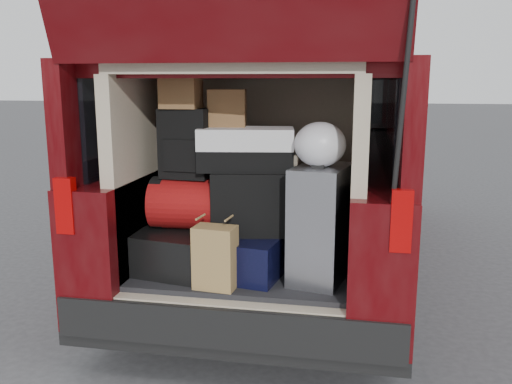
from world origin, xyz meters
TOP-DOWN VIEW (x-y plane):
  - ground at (0.00, 0.00)m, footprint 80.00×80.00m
  - minivan at (0.00, 1.86)m, footprint 1.90×5.35m
  - load_floor at (0.00, 0.28)m, footprint 1.24×1.05m
  - black_hardshell at (-0.39, 0.15)m, footprint 0.54×0.68m
  - navy_hardshell at (0.03, 0.12)m, footprint 0.52×0.60m
  - silver_roller at (0.46, 0.09)m, footprint 0.36×0.48m
  - kraft_bag at (-0.09, -0.16)m, footprint 0.24×0.17m
  - red_duffel at (-0.32, 0.15)m, footprint 0.48×0.32m
  - black_soft_case at (0.07, 0.18)m, footprint 0.56×0.39m
  - backpack at (-0.35, 0.17)m, footprint 0.30×0.19m
  - twotone_duffel at (0.01, 0.19)m, footprint 0.59×0.36m
  - grocery_sack_lower at (-0.37, 0.16)m, footprint 0.22×0.18m
  - grocery_sack_upper at (-0.12, 0.27)m, footprint 0.24×0.21m
  - plastic_bag_right at (0.44, 0.05)m, footprint 0.31×0.29m

SIDE VIEW (x-z plane):
  - ground at x=0.00m, z-range 0.00..0.00m
  - load_floor at x=0.00m, z-range 0.00..0.55m
  - navy_hardshell at x=0.03m, z-range 0.55..0.78m
  - black_hardshell at x=-0.39m, z-range 0.55..0.79m
  - kraft_bag at x=-0.09m, z-range 0.55..0.90m
  - silver_roller at x=0.46m, z-range 0.55..1.21m
  - minivan at x=0.00m, z-range -0.47..2.29m
  - red_duffel at x=-0.32m, z-range 0.79..1.10m
  - black_soft_case at x=0.07m, z-range 0.78..1.15m
  - twotone_duffel at x=0.01m, z-range 1.15..1.40m
  - backpack at x=-0.35m, z-range 1.10..1.51m
  - plastic_bag_right at x=0.44m, z-range 1.21..1.45m
  - grocery_sack_upper at x=-0.12m, z-range 1.40..1.62m
  - grocery_sack_lower at x=-0.37m, z-range 1.51..1.70m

